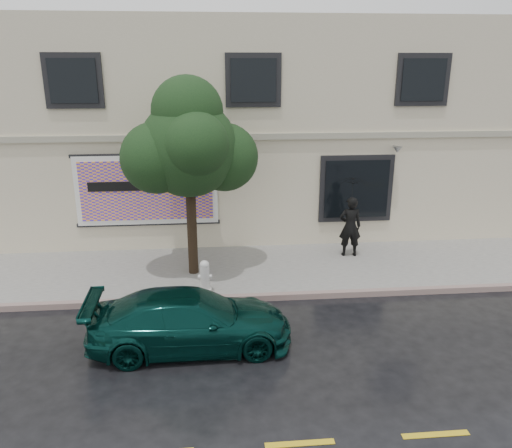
{
  "coord_description": "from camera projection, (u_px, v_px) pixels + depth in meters",
  "views": [
    {
      "loc": [
        -1.26,
        -9.76,
        5.67
      ],
      "look_at": [
        -0.17,
        2.2,
        1.78
      ],
      "focal_mm": 35.0,
      "sensor_mm": 36.0,
      "label": 1
    }
  ],
  "objects": [
    {
      "name": "ground",
      "position": [
        273.0,
        330.0,
        11.1
      ],
      "size": [
        90.0,
        90.0,
        0.0
      ],
      "primitive_type": "plane",
      "color": "black",
      "rests_on": "ground"
    },
    {
      "name": "sidewalk",
      "position": [
        259.0,
        270.0,
        14.16
      ],
      "size": [
        20.0,
        3.5,
        0.15
      ],
      "primitive_type": "cube",
      "color": "#9F9C96",
      "rests_on": "ground"
    },
    {
      "name": "curb",
      "position": [
        265.0,
        297.0,
        12.5
      ],
      "size": [
        20.0,
        0.18,
        0.16
      ],
      "primitive_type": "cube",
      "color": "slate",
      "rests_on": "ground"
    },
    {
      "name": "road_marking",
      "position": [
        300.0,
        443.0,
        7.79
      ],
      "size": [
        19.0,
        0.12,
        0.01
      ],
      "primitive_type": "cube",
      "color": "gold",
      "rests_on": "ground"
    },
    {
      "name": "building",
      "position": [
        244.0,
        124.0,
        18.55
      ],
      "size": [
        20.0,
        8.12,
        7.0
      ],
      "color": "beige",
      "rests_on": "ground"
    },
    {
      "name": "billboard",
      "position": [
        147.0,
        190.0,
        14.86
      ],
      "size": [
        4.3,
        0.16,
        2.2
      ],
      "color": "white",
      "rests_on": "ground"
    },
    {
      "name": "car",
      "position": [
        190.0,
        320.0,
        10.29
      ],
      "size": [
        4.21,
        1.94,
        1.21
      ],
      "primitive_type": "imported",
      "rotation": [
        0.0,
        0.0,
        1.59
      ],
      "color": "#08302B",
      "rests_on": "ground"
    },
    {
      "name": "pedestrian",
      "position": [
        350.0,
        227.0,
        14.75
      ],
      "size": [
        0.68,
        0.47,
        1.81
      ],
      "primitive_type": "imported",
      "rotation": [
        0.0,
        0.0,
        3.09
      ],
      "color": "black",
      "rests_on": "sidewalk"
    },
    {
      "name": "umbrella",
      "position": [
        353.0,
        185.0,
        14.36
      ],
      "size": [
        1.29,
        1.29,
        0.72
      ],
      "primitive_type": "imported",
      "rotation": [
        0.0,
        0.0,
        -0.41
      ],
      "color": "black",
      "rests_on": "pedestrian"
    },
    {
      "name": "street_tree",
      "position": [
        189.0,
        149.0,
        12.75
      ],
      "size": [
        2.52,
        2.52,
        4.7
      ],
      "color": "#2E2214",
      "rests_on": "sidewalk"
    },
    {
      "name": "fire_hydrant",
      "position": [
        205.0,
        277.0,
        12.51
      ],
      "size": [
        0.35,
        0.33,
        0.85
      ],
      "rotation": [
        0.0,
        0.0,
        -0.32
      ],
      "color": "silver",
      "rests_on": "sidewalk"
    }
  ]
}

